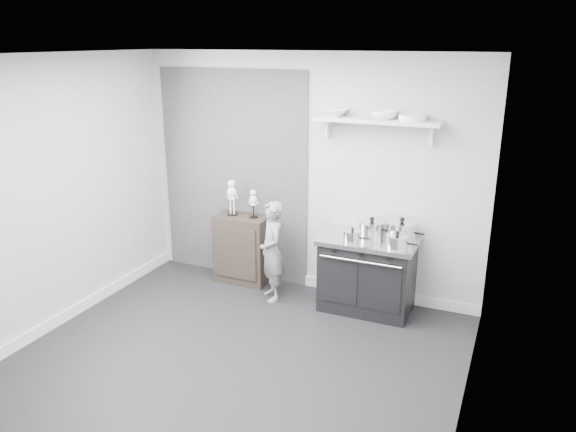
{
  "coord_description": "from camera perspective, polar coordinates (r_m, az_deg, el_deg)",
  "views": [
    {
      "loc": [
        2.24,
        -3.96,
        2.82
      ],
      "look_at": [
        0.12,
        0.95,
        1.13
      ],
      "focal_mm": 35.0,
      "sensor_mm": 36.0,
      "label": 1
    }
  ],
  "objects": [
    {
      "name": "bowl_large",
      "position": [
        5.99,
        4.53,
        10.43
      ],
      "size": [
        0.32,
        0.32,
        0.08
      ],
      "primitive_type": "imported",
      "color": "white",
      "rests_on": "wall_shelf"
    },
    {
      "name": "wall_shelf",
      "position": [
        5.87,
        9.03,
        9.42
      ],
      "size": [
        1.3,
        0.26,
        0.24
      ],
      "color": "silver",
      "rests_on": "room_shell"
    },
    {
      "name": "skeleton_torso",
      "position": [
        6.51,
        -3.55,
        1.46
      ],
      "size": [
        0.11,
        0.07,
        0.38
      ],
      "primitive_type": null,
      "color": "silver",
      "rests_on": "side_cabinet"
    },
    {
      "name": "child",
      "position": [
        6.23,
        -1.63,
        -3.6
      ],
      "size": [
        0.48,
        0.5,
        1.14
      ],
      "primitive_type": "imported",
      "rotation": [
        0.0,
        0.0,
        -0.88
      ],
      "color": "slate",
      "rests_on": "ground"
    },
    {
      "name": "pot_front_center",
      "position": [
        5.84,
        6.56,
        -2.04
      ],
      "size": [
        0.28,
        0.19,
        0.15
      ],
      "color": "silver",
      "rests_on": "stove"
    },
    {
      "name": "pot_back_left",
      "position": [
        6.08,
        8.5,
        -1.19
      ],
      "size": [
        0.38,
        0.29,
        0.2
      ],
      "color": "silver",
      "rests_on": "stove"
    },
    {
      "name": "bowl_small",
      "position": [
        5.84,
        9.69,
        10.07
      ],
      "size": [
        0.27,
        0.27,
        0.08
      ],
      "primitive_type": "imported",
      "color": "white",
      "rests_on": "wall_shelf"
    },
    {
      "name": "side_cabinet",
      "position": [
        6.76,
        -4.59,
        -3.33
      ],
      "size": [
        0.63,
        0.37,
        0.82
      ],
      "primitive_type": "cube",
      "color": "black",
      "rests_on": "ground"
    },
    {
      "name": "plate_stack",
      "position": [
        5.78,
        12.51,
        9.72
      ],
      "size": [
        0.27,
        0.27,
        0.06
      ],
      "primitive_type": "cylinder",
      "color": "white",
      "rests_on": "wall_shelf"
    },
    {
      "name": "skeleton_full",
      "position": [
        6.62,
        -5.72,
        2.16
      ],
      "size": [
        0.14,
        0.09,
        0.49
      ],
      "primitive_type": null,
      "color": "silver",
      "rests_on": "side_cabinet"
    },
    {
      "name": "pot_back_right",
      "position": [
        5.98,
        11.46,
        -1.46
      ],
      "size": [
        0.39,
        0.31,
        0.24
      ],
      "color": "silver",
      "rests_on": "stove"
    },
    {
      "name": "stove",
      "position": [
        6.11,
        8.05,
        -5.85
      ],
      "size": [
        1.01,
        0.63,
        0.81
      ],
      "color": "black",
      "rests_on": "ground"
    },
    {
      "name": "ground",
      "position": [
        5.35,
        -5.42,
        -14.31
      ],
      "size": [
        4.0,
        4.0,
        0.0
      ],
      "primitive_type": "plane",
      "color": "black",
      "rests_on": "ground"
    },
    {
      "name": "pot_front_right",
      "position": [
        5.73,
        11.02,
        -2.55
      ],
      "size": [
        0.32,
        0.24,
        0.18
      ],
      "color": "silver",
      "rests_on": "stove"
    },
    {
      "name": "room_shell",
      "position": [
        4.87,
        -6.05,
        3.43
      ],
      "size": [
        4.02,
        3.62,
        2.71
      ],
      "color": "#A4A4A2",
      "rests_on": "ground"
    }
  ]
}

